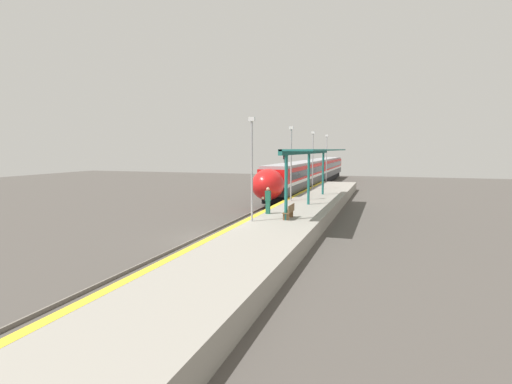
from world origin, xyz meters
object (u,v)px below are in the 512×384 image
Objects in this scene: lamppost_mid at (291,159)px; lamppost_farthest at (326,155)px; train at (312,172)px; lamppost_near at (252,163)px; lamppost_far at (313,157)px; railway_signal at (284,169)px; person_waiting at (268,200)px; platform_bench at (289,211)px.

lamppost_mid and lamppost_farthest have the same top height.
train is 32.32m from lamppost_near.
lamppost_far is at bearing -79.47° from train.
lamppost_far reaches higher than train.
lamppost_farthest is at bearing 52.14° from railway_signal.
platform_bench is at bearing -37.82° from person_waiting.
train is 7.49× the size of lamppost_mid.
lamppost_near reaches higher than railway_signal.
lamppost_farthest is (0.00, 10.16, 0.00)m from lamppost_far.
train reaches higher than person_waiting.
lamppost_mid is at bearing -73.74° from railway_signal.
railway_signal is (-2.11, -7.24, 0.73)m from train.
train is at bearing 142.45° from lamppost_farthest.
lamppost_farthest reaches higher than railway_signal.
lamppost_farthest reaches higher than platform_bench.
lamppost_mid is at bearing 90.96° from person_waiting.
person_waiting is 3.94m from lamppost_near.
lamppost_mid reaches higher than train.
lamppost_near is 20.31m from lamppost_far.
railway_signal is at bearing -106.22° from train.
lamppost_mid is (-1.94, 8.58, 3.03)m from platform_bench.
lamppost_mid is 1.00× the size of lamppost_farthest.
lamppost_mid is at bearing 102.73° from platform_bench.
lamppost_near is 10.16m from lamppost_mid.
lamppost_farthest reaches higher than person_waiting.
lamppost_farthest is (-1.94, 28.89, 3.03)m from platform_bench.
railway_signal reaches higher than train.
railway_signal is at bearing 106.26° from lamppost_mid.
platform_bench is 24.21m from railway_signal.
lamppost_far is (0.00, 10.16, 0.00)m from lamppost_mid.
railway_signal is at bearing -127.86° from lamppost_farthest.
person_waiting is 0.29× the size of lamppost_mid.
lamppost_near and lamppost_far have the same top height.
lamppost_farthest is (-0.12, 27.48, 2.56)m from person_waiting.
lamppost_near is (2.20, -32.16, 2.33)m from train.
lamppost_near is at bearing -80.19° from railway_signal.
lamppost_farthest is (2.20, -1.69, 2.33)m from train.
railway_signal reaches higher than platform_bench.
lamppost_farthest reaches higher than train.
lamppost_near is 1.00× the size of lamppost_mid.
person_waiting is at bearing 87.69° from lamppost_near.
person_waiting is at bearing 142.18° from platform_bench.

